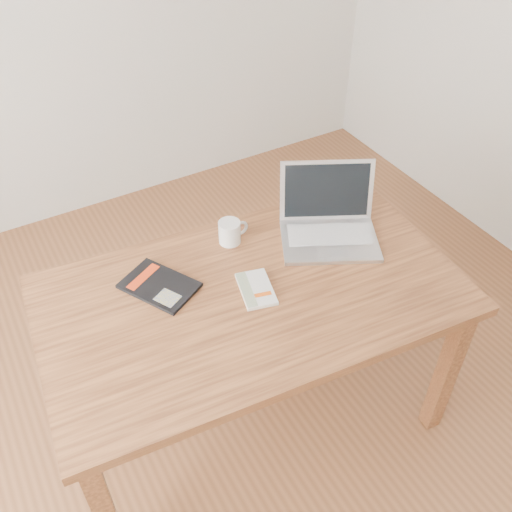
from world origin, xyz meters
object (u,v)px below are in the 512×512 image
desk (252,309)px  laptop (329,223)px  white_guidebook (256,289)px  coffee_mug (230,232)px  black_guidebook (159,286)px

desk → laptop: laptop is taller
white_guidebook → coffee_mug: coffee_mug is taller
black_guidebook → coffee_mug: coffee_mug is taller
desk → black_guidebook: size_ratio=5.01×
black_guidebook → white_guidebook: bearing=-61.5°
laptop → coffee_mug: size_ratio=3.84×
desk → white_guidebook: 0.10m
coffee_mug → black_guidebook: bearing=-164.6°
desk → white_guidebook: bearing=0.8°
black_guidebook → desk: bearing=-62.8°
laptop → coffee_mug: (-0.35, 0.15, -0.01)m
black_guidebook → laptop: (0.69, -0.05, 0.05)m
white_guidebook → laptop: (0.40, 0.14, 0.05)m
black_guidebook → laptop: laptop is taller
laptop → coffee_mug: laptop is taller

